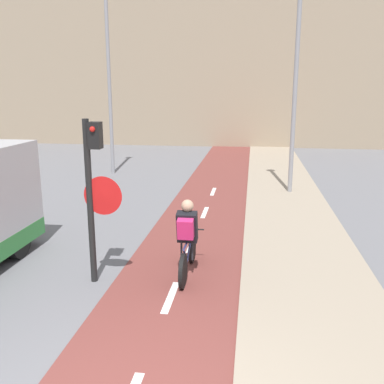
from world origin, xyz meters
TOP-DOWN VIEW (x-y plane):
  - building_row_background at (0.00, 24.67)m, footprint 60.00×5.20m
  - traffic_light_pole at (-1.38, 3.45)m, footprint 0.67×0.25m
  - street_lamp_far at (-4.36, 13.26)m, footprint 0.36×0.36m
  - street_lamp_sidewalk at (2.51, 10.77)m, footprint 0.36×0.36m
  - cyclist_near at (0.14, 3.91)m, footprint 0.46×1.74m

SIDE VIEW (x-z plane):
  - cyclist_near at x=0.14m, z-range -0.02..1.41m
  - traffic_light_pole at x=-1.38m, z-range 0.35..3.22m
  - street_lamp_sidewalk at x=2.51m, z-range 0.77..7.90m
  - street_lamp_far at x=-4.36m, z-range 0.78..8.40m
  - building_row_background at x=0.00m, z-range 0.01..10.78m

